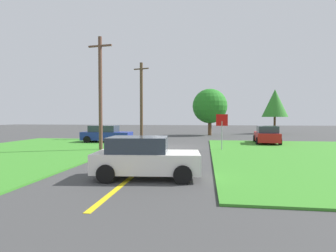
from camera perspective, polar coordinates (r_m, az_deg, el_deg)
ground_plane at (r=21.52m, az=0.17°, el=-4.49°), size 120.00×120.00×0.00m
grass_verge_right at (r=18.49m, az=28.23°, el=-5.64°), size 12.00×20.00×0.08m
grass_verge_left at (r=21.21m, az=-27.28°, el=-4.69°), size 12.00×20.00×0.08m
lane_stripe_center at (r=13.72m, az=-4.42°, el=-8.13°), size 0.20×14.00×0.01m
stop_sign at (r=19.42m, az=11.41°, el=0.26°), size 0.82×0.11×2.60m
car_on_crossroad at (r=25.39m, az=20.29°, el=-1.82°), size 2.34×4.22×1.62m
car_behind_on_main_road at (r=10.60m, az=-4.96°, el=-6.72°), size 4.24×2.32×1.62m
parked_car_near_building at (r=25.70m, az=-13.04°, el=-1.70°), size 4.56×2.03×1.62m
utility_pole_near at (r=19.85m, az=-14.20°, el=7.07°), size 1.80×0.34×8.11m
utility_pole_mid at (r=29.89m, az=-5.69°, el=5.53°), size 1.77×0.56×8.40m
oak_tree_left at (r=35.92m, az=8.90°, el=4.20°), size 4.57×4.57×6.16m
pine_tree_center at (r=42.10m, az=21.81°, el=4.54°), size 3.66×3.66×6.47m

